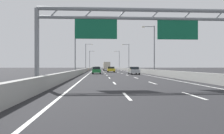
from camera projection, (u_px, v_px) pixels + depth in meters
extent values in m
plane|color=#262628|center=(106.00, 70.00, 99.08)|extent=(260.00, 260.00, 0.00)
cube|color=white|center=(127.00, 96.00, 11.64)|extent=(0.16, 3.00, 0.01)
cube|color=white|center=(114.00, 83.00, 20.62)|extent=(0.16, 3.00, 0.01)
cube|color=white|center=(109.00, 78.00, 29.60)|extent=(0.16, 3.00, 0.01)
cube|color=white|center=(107.00, 75.00, 38.58)|extent=(0.16, 3.00, 0.01)
cube|color=white|center=(105.00, 73.00, 47.56)|extent=(0.16, 3.00, 0.01)
cube|color=white|center=(104.00, 72.00, 56.55)|extent=(0.16, 3.00, 0.01)
cube|color=white|center=(103.00, 71.00, 65.53)|extent=(0.16, 3.00, 0.01)
cube|color=white|center=(103.00, 71.00, 74.51)|extent=(0.16, 3.00, 0.01)
cube|color=white|center=(102.00, 70.00, 83.49)|extent=(0.16, 3.00, 0.01)
cube|color=white|center=(102.00, 70.00, 92.48)|extent=(0.16, 3.00, 0.01)
cube|color=white|center=(101.00, 70.00, 101.46)|extent=(0.16, 3.00, 0.01)
cube|color=white|center=(101.00, 69.00, 110.44)|extent=(0.16, 3.00, 0.01)
cube|color=white|center=(101.00, 69.00, 119.42)|extent=(0.16, 3.00, 0.01)
cube|color=white|center=(101.00, 69.00, 128.40)|extent=(0.16, 3.00, 0.01)
cube|color=white|center=(101.00, 69.00, 137.39)|extent=(0.16, 3.00, 0.01)
cube|color=white|center=(100.00, 69.00, 146.37)|extent=(0.16, 3.00, 0.01)
cube|color=white|center=(100.00, 68.00, 155.35)|extent=(0.16, 3.00, 0.01)
cube|color=white|center=(193.00, 96.00, 11.86)|extent=(0.16, 3.00, 0.01)
cube|color=white|center=(152.00, 83.00, 20.84)|extent=(0.16, 3.00, 0.01)
cube|color=white|center=(136.00, 78.00, 29.83)|extent=(0.16, 3.00, 0.01)
cube|color=white|center=(127.00, 75.00, 38.81)|extent=(0.16, 3.00, 0.01)
cube|color=white|center=(122.00, 73.00, 47.79)|extent=(0.16, 3.00, 0.01)
cube|color=white|center=(118.00, 72.00, 56.77)|extent=(0.16, 3.00, 0.01)
cube|color=white|center=(115.00, 71.00, 65.75)|extent=(0.16, 3.00, 0.01)
cube|color=white|center=(113.00, 71.00, 74.74)|extent=(0.16, 3.00, 0.01)
cube|color=white|center=(112.00, 70.00, 83.72)|extent=(0.16, 3.00, 0.01)
cube|color=white|center=(110.00, 70.00, 92.70)|extent=(0.16, 3.00, 0.01)
cube|color=white|center=(109.00, 70.00, 101.68)|extent=(0.16, 3.00, 0.01)
cube|color=white|center=(108.00, 69.00, 110.67)|extent=(0.16, 3.00, 0.01)
cube|color=white|center=(108.00, 69.00, 119.65)|extent=(0.16, 3.00, 0.01)
cube|color=white|center=(107.00, 69.00, 128.63)|extent=(0.16, 3.00, 0.01)
cube|color=white|center=(106.00, 69.00, 137.61)|extent=(0.16, 3.00, 0.01)
cube|color=white|center=(106.00, 69.00, 146.59)|extent=(0.16, 3.00, 0.01)
cube|color=white|center=(105.00, 68.00, 155.58)|extent=(0.16, 3.00, 0.01)
cube|color=white|center=(93.00, 70.00, 86.77)|extent=(0.16, 176.00, 0.01)
cube|color=white|center=(120.00, 70.00, 87.43)|extent=(0.16, 176.00, 0.01)
cube|color=#9E9E99|center=(91.00, 68.00, 108.62)|extent=(0.45, 220.00, 0.95)
cube|color=#9E9E99|center=(119.00, 68.00, 109.49)|extent=(0.45, 220.00, 0.95)
cylinder|color=gray|center=(37.00, 47.00, 17.57)|extent=(0.36, 0.36, 6.20)
cylinder|color=gray|center=(139.00, 10.00, 18.06)|extent=(16.34, 0.32, 0.32)
cylinder|color=gray|center=(139.00, 18.00, 18.07)|extent=(16.34, 0.26, 0.26)
cylinder|color=gray|center=(54.00, 13.00, 17.64)|extent=(0.74, 0.10, 0.74)
cylinder|color=gray|center=(88.00, 13.00, 17.81)|extent=(0.74, 0.10, 0.74)
cylinder|color=gray|center=(122.00, 14.00, 17.98)|extent=(0.74, 0.10, 0.74)
cylinder|color=gray|center=(155.00, 14.00, 18.15)|extent=(0.74, 0.10, 0.74)
cylinder|color=gray|center=(187.00, 15.00, 18.32)|extent=(0.74, 0.10, 0.74)
cylinder|color=gray|center=(219.00, 15.00, 18.49)|extent=(0.74, 0.10, 0.74)
cube|color=#0F5B3D|center=(96.00, 29.00, 17.85)|extent=(3.40, 0.12, 1.60)
cube|color=#0F5B3D|center=(178.00, 30.00, 18.28)|extent=(3.40, 0.12, 1.60)
cylinder|color=slate|center=(75.00, 50.00, 42.38)|extent=(0.20, 0.20, 9.50)
cylinder|color=slate|center=(81.00, 26.00, 42.43)|extent=(2.20, 0.12, 0.12)
cube|color=#F2EAC6|center=(87.00, 26.00, 42.50)|extent=(0.56, 0.28, 0.20)
cylinder|color=slate|center=(154.00, 50.00, 43.35)|extent=(0.20, 0.20, 9.50)
cylinder|color=slate|center=(149.00, 27.00, 43.26)|extent=(2.20, 0.12, 0.12)
cube|color=#F2EAC6|center=(143.00, 27.00, 43.19)|extent=(0.56, 0.28, 0.20)
cylinder|color=slate|center=(86.00, 57.00, 78.20)|extent=(0.20, 0.20, 9.50)
cylinder|color=slate|center=(89.00, 44.00, 78.25)|extent=(2.20, 0.12, 0.12)
cube|color=#F2EAC6|center=(92.00, 45.00, 78.32)|extent=(0.56, 0.28, 0.20)
cylinder|color=slate|center=(129.00, 57.00, 79.17)|extent=(0.20, 0.20, 9.50)
cylinder|color=slate|center=(126.00, 44.00, 79.08)|extent=(2.20, 0.12, 0.12)
cube|color=#F2EAC6|center=(123.00, 45.00, 79.01)|extent=(0.56, 0.28, 0.20)
cylinder|color=slate|center=(90.00, 60.00, 114.02)|extent=(0.20, 0.20, 9.50)
cylinder|color=slate|center=(92.00, 51.00, 114.07)|extent=(2.20, 0.12, 0.12)
cube|color=#F2EAC6|center=(94.00, 51.00, 114.14)|extent=(0.56, 0.28, 0.20)
cylinder|color=slate|center=(119.00, 60.00, 114.99)|extent=(0.20, 0.20, 9.50)
cylinder|color=slate|center=(117.00, 51.00, 114.90)|extent=(2.20, 0.12, 0.12)
cube|color=#F2EAC6|center=(115.00, 51.00, 114.83)|extent=(0.56, 0.28, 0.20)
cube|color=#1E7A38|center=(96.00, 71.00, 45.56)|extent=(1.73, 4.43, 0.61)
cube|color=black|center=(96.00, 68.00, 45.00)|extent=(1.52, 1.80, 0.51)
cylinder|color=black|center=(93.00, 72.00, 47.17)|extent=(0.22, 0.64, 0.64)
cylinder|color=black|center=(100.00, 72.00, 47.27)|extent=(0.22, 0.64, 0.64)
cylinder|color=black|center=(93.00, 73.00, 43.85)|extent=(0.22, 0.64, 0.64)
cylinder|color=black|center=(100.00, 73.00, 43.94)|extent=(0.22, 0.64, 0.64)
cube|color=yellow|center=(111.00, 70.00, 57.42)|extent=(1.86, 4.48, 0.63)
cube|color=black|center=(111.00, 68.00, 57.63)|extent=(1.64, 2.14, 0.50)
cylinder|color=black|center=(108.00, 71.00, 59.06)|extent=(0.22, 0.64, 0.64)
cylinder|color=black|center=(114.00, 71.00, 59.16)|extent=(0.22, 0.64, 0.64)
cylinder|color=black|center=(108.00, 71.00, 55.68)|extent=(0.22, 0.64, 0.64)
cylinder|color=black|center=(115.00, 71.00, 55.78)|extent=(0.22, 0.64, 0.64)
cube|color=orange|center=(97.00, 69.00, 76.47)|extent=(1.84, 4.63, 0.67)
cube|color=black|center=(97.00, 67.00, 76.23)|extent=(1.62, 1.99, 0.45)
cylinder|color=black|center=(95.00, 70.00, 78.19)|extent=(0.22, 0.64, 0.64)
cylinder|color=black|center=(99.00, 70.00, 78.29)|extent=(0.22, 0.64, 0.64)
cylinder|color=black|center=(95.00, 70.00, 74.66)|extent=(0.22, 0.64, 0.64)
cylinder|color=black|center=(99.00, 70.00, 74.76)|extent=(0.22, 0.64, 0.64)
cube|color=#A8ADB2|center=(134.00, 71.00, 42.45)|extent=(1.71, 4.30, 0.68)
cube|color=black|center=(134.00, 68.00, 42.10)|extent=(1.50, 1.72, 0.47)
cylinder|color=black|center=(129.00, 73.00, 44.01)|extent=(0.22, 0.64, 0.64)
cylinder|color=black|center=(136.00, 72.00, 44.10)|extent=(0.22, 0.64, 0.64)
cylinder|color=black|center=(131.00, 73.00, 40.81)|extent=(0.22, 0.64, 0.64)
cylinder|color=black|center=(139.00, 73.00, 40.90)|extent=(0.22, 0.64, 0.64)
cube|color=silver|center=(106.00, 66.00, 85.31)|extent=(2.37, 2.49, 2.01)
cube|color=beige|center=(107.00, 66.00, 80.78)|extent=(2.37, 6.20, 2.60)
cylinder|color=black|center=(103.00, 69.00, 85.59)|extent=(0.28, 0.96, 0.96)
cylinder|color=black|center=(109.00, 69.00, 85.72)|extent=(0.28, 0.96, 0.96)
cylinder|color=black|center=(104.00, 69.00, 79.02)|extent=(0.28, 0.96, 0.96)
cylinder|color=black|center=(110.00, 69.00, 79.15)|extent=(0.28, 0.96, 0.96)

